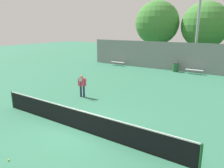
% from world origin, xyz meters
% --- Properties ---
extents(ground_plane, '(100.00, 100.00, 0.00)m').
position_xyz_m(ground_plane, '(0.00, 0.00, 0.00)').
color(ground_plane, '#337556').
extents(tennis_net, '(10.71, 0.09, 0.99)m').
position_xyz_m(tennis_net, '(0.00, 0.00, 0.51)').
color(tennis_net, '#195128').
rests_on(tennis_net, ground_plane).
extents(tennis_player, '(0.57, 0.49, 1.53)m').
position_xyz_m(tennis_player, '(-3.28, 3.87, 0.87)').
color(tennis_player, '#282D47').
rests_on(tennis_player, ground_plane).
extents(bench_courtside_near, '(1.76, 0.40, 0.44)m').
position_xyz_m(bench_courtside_near, '(1.09, 16.09, 0.40)').
color(bench_courtside_near, silver).
rests_on(bench_courtside_near, ground_plane).
extents(bench_courtside_far, '(1.82, 0.40, 0.44)m').
position_xyz_m(bench_courtside_far, '(-8.26, 16.09, 0.40)').
color(bench_courtside_far, silver).
rests_on(bench_courtside_far, ground_plane).
extents(light_pole_far_right, '(0.90, 0.60, 11.02)m').
position_xyz_m(light_pole_far_right, '(0.76, 17.18, 6.32)').
color(light_pole_far_right, '#939399').
rests_on(light_pole_far_right, ground_plane).
extents(trash_bin, '(0.60, 0.60, 0.97)m').
position_xyz_m(trash_bin, '(-0.94, 16.25, 0.49)').
color(trash_bin, '#235B33').
rests_on(trash_bin, ground_plane).
extents(tennis_ball, '(0.07, 0.07, 0.07)m').
position_xyz_m(tennis_ball, '(-0.46, -3.24, 0.03)').
color(tennis_ball, '#D1E038').
rests_on(tennis_ball, ground_plane).
extents(back_fence, '(24.09, 0.06, 3.10)m').
position_xyz_m(back_fence, '(0.00, 16.81, 1.55)').
color(back_fence, gray).
rests_on(back_fence, ground_plane).
extents(tree_green_tall, '(5.99, 5.99, 7.92)m').
position_xyz_m(tree_green_tall, '(0.06, 23.93, 4.92)').
color(tree_green_tall, brown).
rests_on(tree_green_tall, ground_plane).
extents(tree_dark_dense, '(5.99, 5.99, 8.25)m').
position_xyz_m(tree_dark_dense, '(-5.96, 22.57, 5.24)').
color(tree_dark_dense, brown).
rests_on(tree_dark_dense, ground_plane).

